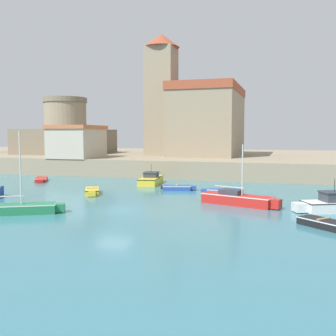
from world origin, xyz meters
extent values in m
plane|color=teal|center=(0.00, 0.00, 0.00)|extent=(200.00, 200.00, 0.00)
cube|color=gray|center=(0.00, 39.42, 1.11)|extent=(120.00, 40.00, 2.22)
cube|color=black|center=(13.97, -1.23, 0.23)|extent=(2.98, 2.86, 0.46)
cube|color=white|center=(13.97, -1.23, 0.42)|extent=(3.01, 2.89, 0.07)
cube|color=#997F5B|center=(13.97, -1.23, 0.50)|extent=(0.85, 0.91, 0.08)
cube|color=#284C9E|center=(6.25, 10.31, 0.20)|extent=(2.91, 1.51, 0.40)
cube|color=#284C9E|center=(4.53, 10.21, 0.20)|extent=(0.64, 0.77, 0.34)
cube|color=white|center=(6.25, 10.31, 0.36)|extent=(2.94, 1.52, 0.07)
cube|color=#997F5B|center=(6.25, 10.31, 0.44)|extent=(0.27, 1.15, 0.08)
cube|color=black|center=(7.78, 10.41, 0.25)|extent=(0.21, 0.21, 0.36)
cube|color=red|center=(8.21, 4.72, 0.39)|extent=(5.72, 3.15, 0.79)
cube|color=red|center=(11.15, 3.74, 0.39)|extent=(0.88, 0.97, 0.67)
cube|color=white|center=(8.21, 4.72, 0.75)|extent=(5.78, 3.18, 0.07)
cylinder|color=silver|center=(8.60, 4.59, 2.73)|extent=(0.10, 0.10, 3.89)
cylinder|color=silver|center=(7.55, 4.94, 1.34)|extent=(2.39, 0.87, 0.08)
cube|color=#333842|center=(7.68, 4.90, 0.97)|extent=(1.90, 1.50, 0.36)
cube|color=#284C9E|center=(1.57, 11.10, 0.23)|extent=(2.91, 1.90, 0.46)
cube|color=#284C9E|center=(3.13, 11.53, 0.23)|extent=(0.72, 0.80, 0.39)
cube|color=white|center=(1.57, 11.10, 0.42)|extent=(2.94, 1.92, 0.07)
cube|color=#997F5B|center=(1.57, 11.10, 0.50)|extent=(0.47, 1.07, 0.08)
cube|color=black|center=(0.17, 10.71, 0.28)|extent=(0.25, 0.25, 0.36)
cube|color=red|center=(-15.69, 13.86, 0.21)|extent=(2.73, 3.41, 0.42)
cube|color=red|center=(-14.72, 12.24, 0.21)|extent=(0.88, 0.84, 0.35)
cube|color=white|center=(-15.69, 13.86, 0.38)|extent=(2.76, 3.45, 0.07)
cube|color=#997F5B|center=(-15.69, 13.86, 0.46)|extent=(1.02, 0.72, 0.08)
cube|color=yellow|center=(-5.25, 6.65, 0.23)|extent=(2.45, 3.25, 0.47)
cube|color=yellow|center=(-4.44, 5.06, 0.23)|extent=(0.83, 0.78, 0.40)
cube|color=black|center=(-5.25, 6.65, 0.43)|extent=(2.48, 3.29, 0.07)
cube|color=#997F5B|center=(-5.25, 6.65, 0.51)|extent=(1.00, 0.64, 0.08)
cube|color=black|center=(-6.00, 8.11, 0.28)|extent=(0.27, 0.27, 0.36)
cube|color=#237A4C|center=(-5.86, -3.20, 0.33)|extent=(5.37, 3.67, 0.66)
cube|color=#237A4C|center=(-3.22, -1.83, 0.33)|extent=(0.90, 0.96, 0.56)
cube|color=white|center=(-5.86, -3.20, 0.62)|extent=(5.42, 3.71, 0.07)
cylinder|color=silver|center=(-5.51, -3.02, 3.16)|extent=(0.10, 0.10, 4.99)
cylinder|color=silver|center=(-6.45, -3.51, 1.21)|extent=(2.17, 1.17, 0.08)
cube|color=yellow|center=(-2.47, 14.94, 0.37)|extent=(2.52, 5.18, 0.74)
cube|color=yellow|center=(-2.86, 17.82, 0.37)|extent=(1.14, 0.98, 0.63)
cube|color=black|center=(-2.47, 14.94, 0.70)|extent=(2.55, 5.23, 0.07)
cube|color=#333842|center=(-2.51, 15.18, 0.98)|extent=(1.63, 1.91, 0.48)
cube|color=#2D333D|center=(-2.51, 15.18, 1.26)|extent=(1.74, 2.07, 0.08)
cylinder|color=black|center=(-2.51, 15.18, 1.75)|extent=(0.04, 0.04, 0.90)
cube|color=white|center=(12.77, 3.06, 0.36)|extent=(1.16, 1.25, 0.61)
cube|color=#333842|center=(15.07, 4.10, 1.03)|extent=(2.06, 1.93, 0.62)
cube|color=#2D333D|center=(15.07, 4.10, 1.38)|extent=(2.23, 2.07, 0.08)
cylinder|color=black|center=(15.07, 4.10, 1.87)|extent=(0.04, 0.04, 0.90)
cube|color=gray|center=(0.00, 34.39, 6.90)|extent=(9.38, 15.36, 9.35)
cube|color=#9E472D|center=(0.00, 34.39, 12.18)|extent=(9.57, 15.67, 1.20)
cube|color=gray|center=(-6.82, 32.09, 10.36)|extent=(4.26, 4.26, 16.28)
cone|color=#9E472D|center=(-6.82, 32.09, 19.50)|extent=(5.54, 5.54, 2.00)
cube|color=#796C57|center=(-24.00, 32.89, 4.25)|extent=(12.96, 12.96, 4.05)
cylinder|color=gray|center=(-24.00, 32.89, 6.48)|extent=(6.90, 6.90, 8.51)
cylinder|color=#796C57|center=(-24.00, 32.89, 11.14)|extent=(7.25, 7.25, 0.80)
cube|color=#BCB29E|center=(-16.00, 22.68, 4.20)|extent=(5.75, 6.79, 3.94)
cube|color=#C1663D|center=(-16.00, 22.68, 6.42)|extent=(6.04, 7.12, 0.50)
camera|label=1|loc=(11.88, -25.50, 5.42)|focal=42.00mm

